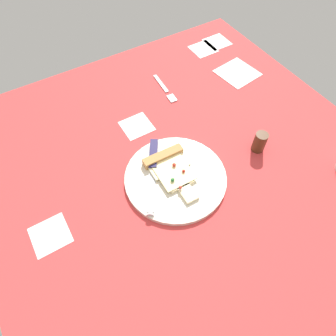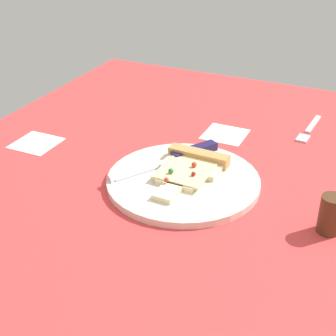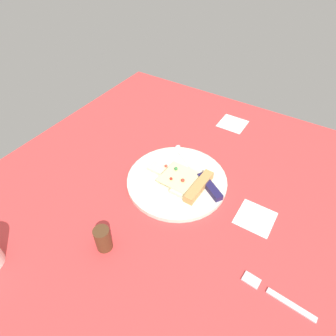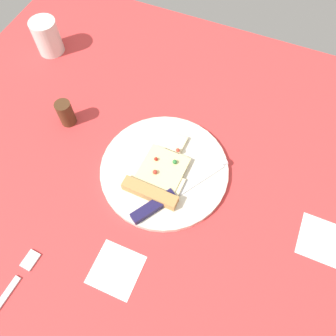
{
  "view_description": "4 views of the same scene",
  "coord_description": "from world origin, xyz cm",
  "px_view_note": "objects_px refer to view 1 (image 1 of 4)",
  "views": [
    {
      "loc": [
        -29.94,
        -41.83,
        70.02
      ],
      "look_at": [
        -6.17,
        -2.49,
        3.4
      ],
      "focal_mm": 31.95,
      "sensor_mm": 36.0,
      "label": 1
    },
    {
      "loc": [
        25.16,
        -76.62,
        47.72
      ],
      "look_at": [
        -8.57,
        -4.05,
        2.21
      ],
      "focal_mm": 53.1,
      "sensor_mm": 36.0,
      "label": 2
    },
    {
      "loc": [
        43.33,
        22.91,
        59.16
      ],
      "look_at": [
        -6.38,
        -8.51,
        2.64
      ],
      "focal_mm": 30.6,
      "sensor_mm": 36.0,
      "label": 3
    },
    {
      "loc": [
        -19.17,
        26.2,
        64.54
      ],
      "look_at": [
        -6.2,
        -4.36,
        2.9
      ],
      "focal_mm": 35.2,
      "sensor_mm": 36.0,
      "label": 4
    }
  ],
  "objects_px": {
    "knife": "(153,168)",
    "napkin": "(237,73)",
    "fork": "(165,89)",
    "pizza_slice": "(171,168)",
    "pepper_shaker": "(260,142)",
    "plate": "(175,178)"
  },
  "relations": [
    {
      "from": "knife",
      "to": "pizza_slice",
      "type": "bearing_deg",
      "value": 178.03
    },
    {
      "from": "knife",
      "to": "napkin",
      "type": "bearing_deg",
      "value": -123.32
    },
    {
      "from": "plate",
      "to": "fork",
      "type": "bearing_deg",
      "value": 63.49
    },
    {
      "from": "fork",
      "to": "pizza_slice",
      "type": "bearing_deg",
      "value": 65.77
    },
    {
      "from": "knife",
      "to": "fork",
      "type": "bearing_deg",
      "value": -94.59
    },
    {
      "from": "pizza_slice",
      "to": "napkin",
      "type": "height_order",
      "value": "pizza_slice"
    },
    {
      "from": "knife",
      "to": "pepper_shaker",
      "type": "height_order",
      "value": "pepper_shaker"
    },
    {
      "from": "napkin",
      "to": "plate",
      "type": "bearing_deg",
      "value": -148.01
    },
    {
      "from": "fork",
      "to": "napkin",
      "type": "relative_size",
      "value": 1.18
    },
    {
      "from": "pepper_shaker",
      "to": "napkin",
      "type": "relative_size",
      "value": 0.49
    },
    {
      "from": "plate",
      "to": "pizza_slice",
      "type": "distance_m",
      "value": 0.03
    },
    {
      "from": "pepper_shaker",
      "to": "fork",
      "type": "distance_m",
      "value": 0.38
    },
    {
      "from": "fork",
      "to": "napkin",
      "type": "distance_m",
      "value": 0.28
    },
    {
      "from": "plate",
      "to": "pizza_slice",
      "type": "height_order",
      "value": "pizza_slice"
    },
    {
      "from": "plate",
      "to": "napkin",
      "type": "bearing_deg",
      "value": 31.99
    },
    {
      "from": "pepper_shaker",
      "to": "pizza_slice",
      "type": "bearing_deg",
      "value": 166.93
    },
    {
      "from": "pizza_slice",
      "to": "napkin",
      "type": "xyz_separation_m",
      "value": [
        0.44,
        0.25,
        -0.02
      ]
    },
    {
      "from": "fork",
      "to": "napkin",
      "type": "bearing_deg",
      "value": 172.29
    },
    {
      "from": "plate",
      "to": "knife",
      "type": "bearing_deg",
      "value": 126.91
    },
    {
      "from": "pizza_slice",
      "to": "fork",
      "type": "xyz_separation_m",
      "value": [
        0.16,
        0.3,
        -0.02
      ]
    },
    {
      "from": "knife",
      "to": "napkin",
      "type": "relative_size",
      "value": 1.65
    },
    {
      "from": "pepper_shaker",
      "to": "napkin",
      "type": "bearing_deg",
      "value": 60.82
    }
  ]
}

